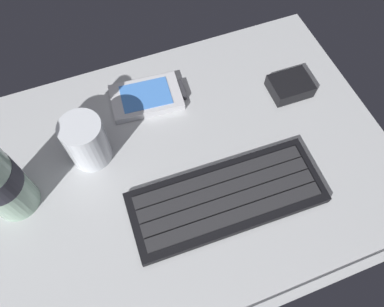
% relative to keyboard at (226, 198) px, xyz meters
% --- Properties ---
extents(ground_plane, '(0.64, 0.48, 0.03)m').
position_rel_keyboard_xyz_m(ground_plane, '(-0.03, 0.07, -0.02)').
color(ground_plane, '#B7BABC').
extents(keyboard, '(0.29, 0.12, 0.02)m').
position_rel_keyboard_xyz_m(keyboard, '(0.00, 0.00, 0.00)').
color(keyboard, black).
rests_on(keyboard, ground_plane).
extents(handheld_device, '(0.13, 0.09, 0.02)m').
position_rel_keyboard_xyz_m(handheld_device, '(-0.05, 0.22, -0.00)').
color(handheld_device, silver).
rests_on(handheld_device, ground_plane).
extents(juice_cup, '(0.06, 0.06, 0.09)m').
position_rel_keyboard_xyz_m(juice_cup, '(-0.17, 0.15, 0.03)').
color(juice_cup, silver).
rests_on(juice_cup, ground_plane).
extents(charger_block, '(0.07, 0.06, 0.02)m').
position_rel_keyboard_xyz_m(charger_block, '(0.19, 0.15, 0.00)').
color(charger_block, black).
rests_on(charger_block, ground_plane).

